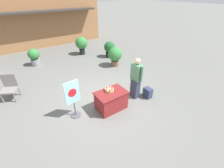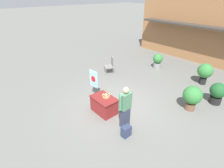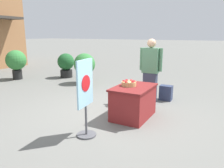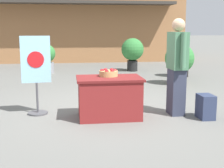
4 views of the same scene
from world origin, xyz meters
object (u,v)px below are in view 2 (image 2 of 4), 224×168
at_px(potted_plant_far_left, 205,72).
at_px(person_visitor, 125,107).
at_px(apple_basket, 106,96).
at_px(potted_plant_near_left, 192,96).
at_px(poster_board, 94,83).
at_px(potted_plant_far_right, 158,60).
at_px(display_table, 104,105).
at_px(patio_chair, 111,65).
at_px(backpack, 126,131).
at_px(potted_plant_near_right, 218,92).

bearing_deg(potted_plant_far_left, person_visitor, -93.62).
relative_size(apple_basket, potted_plant_near_left, 0.29).
bearing_deg(poster_board, potted_plant_near_left, 119.79).
bearing_deg(potted_plant_far_right, apple_basket, -75.32).
xyz_separation_m(person_visitor, potted_plant_far_left, (0.37, 5.81, -0.14)).
relative_size(person_visitor, potted_plant_far_left, 1.44).
bearing_deg(person_visitor, display_table, 0.00).
distance_m(potted_plant_far_left, potted_plant_far_right, 3.07).
xyz_separation_m(potted_plant_far_left, potted_plant_near_left, (0.75, -2.86, -0.07)).
bearing_deg(patio_chair, potted_plant_far_left, 151.29).
bearing_deg(backpack, apple_basket, 165.71).
relative_size(backpack, poster_board, 0.30).
bearing_deg(person_visitor, apple_basket, -5.53).
height_order(apple_basket, person_visitor, person_visitor).
bearing_deg(potted_plant_near_right, patio_chair, -166.08).
height_order(display_table, potted_plant_near_right, potted_plant_near_right).
distance_m(poster_board, potted_plant_near_left, 4.44).
bearing_deg(potted_plant_near_right, potted_plant_near_left, -111.53).
xyz_separation_m(patio_chair, potted_plant_near_right, (5.83, 1.45, 0.03)).
bearing_deg(potted_plant_far_right, poster_board, -87.76).
distance_m(apple_basket, potted_plant_near_right, 5.10).
bearing_deg(patio_chair, backpack, 83.56).
bearing_deg(backpack, person_visitor, 141.12).
distance_m(display_table, potted_plant_near_right, 5.20).
distance_m(person_visitor, potted_plant_far_left, 5.82).
height_order(poster_board, patio_chair, poster_board).
distance_m(person_visitor, potted_plant_far_right, 6.34).
bearing_deg(potted_plant_far_right, potted_plant_far_left, 1.45).
bearing_deg(potted_plant_near_left, display_table, -127.97).
bearing_deg(potted_plant_far_right, display_table, -75.65).
relative_size(person_visitor, potted_plant_near_right, 1.67).
distance_m(poster_board, patio_chair, 3.03).
bearing_deg(backpack, potted_plant_far_right, 117.16).
height_order(backpack, patio_chair, patio_chair).
bearing_deg(patio_chair, potted_plant_near_right, 132.22).
bearing_deg(apple_basket, potted_plant_near_right, 55.87).
bearing_deg(potted_plant_near_right, person_visitor, -110.94).
bearing_deg(potted_plant_near_left, backpack, -101.93).
bearing_deg(poster_board, potted_plant_far_right, 176.21).
bearing_deg(backpack, patio_chair, 145.26).
distance_m(person_visitor, poster_board, 2.51).
relative_size(display_table, person_visitor, 0.65).
bearing_deg(poster_board, patio_chair, -151.85).
distance_m(backpack, potted_plant_far_left, 6.17).
bearing_deg(apple_basket, potted_plant_near_left, 50.96).
height_order(poster_board, potted_plant_far_left, poster_board).
bearing_deg(potted_plant_near_right, apple_basket, -124.13).
bearing_deg(patio_chair, person_visitor, 84.00).
relative_size(display_table, backpack, 2.67).
bearing_deg(potted_plant_near_left, poster_board, -144.18).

